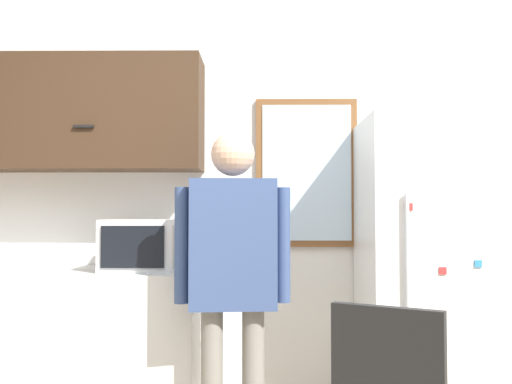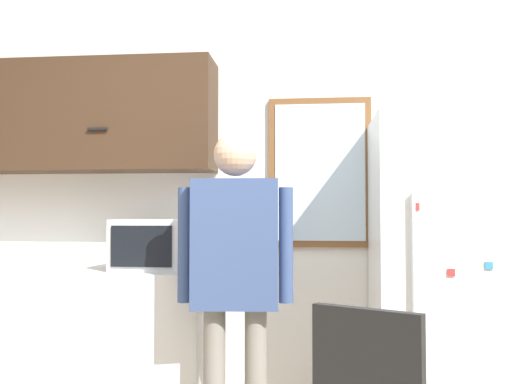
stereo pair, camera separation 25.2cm
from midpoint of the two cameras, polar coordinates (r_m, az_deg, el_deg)
back_wall at (r=3.65m, az=-4.54°, el=-0.47°), size 6.00×0.06×2.70m
counter at (r=3.69m, az=-24.34°, el=-14.22°), size 2.03×0.64×0.92m
upper_cabinets at (r=3.79m, az=-23.05°, el=7.16°), size 2.03×0.37×0.68m
microwave at (r=3.33m, az=-12.94°, el=-5.19°), size 0.48×0.39×0.29m
person at (r=2.85m, az=-4.91°, el=-6.99°), size 0.57×0.25×1.65m
refrigerator at (r=3.35m, az=14.41°, el=-8.15°), size 0.69×0.73×1.78m
window at (r=3.60m, az=3.08°, el=1.95°), size 0.64×0.05×0.93m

